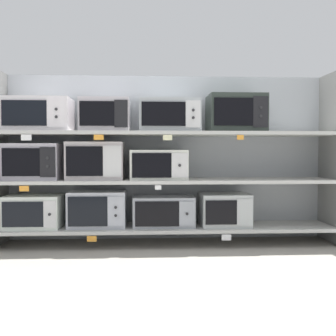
# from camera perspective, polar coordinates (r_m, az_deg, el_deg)

# --- Properties ---
(ground) EXTENTS (6.95, 6.00, 0.02)m
(ground) POSITION_cam_1_polar(r_m,az_deg,el_deg) (2.85, 1.15, -14.82)
(ground) COLOR gray
(back_panel) EXTENTS (3.15, 0.04, 1.55)m
(back_panel) POSITION_cam_1_polar(r_m,az_deg,el_deg) (3.99, -0.21, 1.44)
(back_panel) COLOR #9EA3A8
(back_panel) RESTS_ON ground
(upright_right) EXTENTS (0.05, 0.49, 1.55)m
(upright_right) POSITION_cam_1_polar(r_m,az_deg,el_deg) (4.09, 21.56, 1.31)
(upright_right) COLOR slate
(upright_right) RESTS_ON ground
(shelf_0) EXTENTS (2.95, 0.49, 0.03)m
(shelf_0) POSITION_cam_1_polar(r_m,az_deg,el_deg) (3.78, 0.00, -8.15)
(shelf_0) COLOR beige
(shelf_0) RESTS_ON ground
(microwave_0) EXTENTS (0.47, 0.41, 0.29)m
(microwave_0) POSITION_cam_1_polar(r_m,az_deg,el_deg) (3.87, -17.79, -5.64)
(microwave_0) COLOR silver
(microwave_0) RESTS_ON shelf_0
(microwave_1) EXTENTS (0.50, 0.34, 0.32)m
(microwave_1) POSITION_cam_1_polar(r_m,az_deg,el_deg) (3.77, -9.63, -5.54)
(microwave_1) COLOR #B2B6C1
(microwave_1) RESTS_ON shelf_0
(microwave_2) EXTENTS (0.54, 0.34, 0.27)m
(microwave_2) POSITION_cam_1_polar(r_m,az_deg,el_deg) (3.75, -0.63, -5.94)
(microwave_2) COLOR #9FA4AD
(microwave_2) RESTS_ON shelf_0
(microwave_3) EXTENTS (0.43, 0.39, 0.29)m
(microwave_3) POSITION_cam_1_polar(r_m,az_deg,el_deg) (3.82, 7.74, -5.64)
(microwave_3) COLOR #B2B8B7
(microwave_3) RESTS_ON shelf_0
(price_tag_0) EXTENTS (0.08, 0.00, 0.05)m
(price_tag_0) POSITION_cam_1_polar(r_m,az_deg,el_deg) (3.57, -10.41, -9.52)
(price_tag_0) COLOR orange
(price_tag_1) EXTENTS (0.08, 0.00, 0.05)m
(price_tag_1) POSITION_cam_1_polar(r_m,az_deg,el_deg) (3.61, 8.01, -9.40)
(price_tag_1) COLOR white
(shelf_1) EXTENTS (2.95, 0.49, 0.03)m
(shelf_1) POSITION_cam_1_polar(r_m,az_deg,el_deg) (3.73, 0.00, -1.76)
(shelf_1) COLOR beige
(microwave_4) EXTENTS (0.47, 0.37, 0.32)m
(microwave_4) POSITION_cam_1_polar(r_m,az_deg,el_deg) (3.84, -17.90, 0.83)
(microwave_4) COLOR #BBB6C2
(microwave_4) RESTS_ON shelf_1
(microwave_5) EXTENTS (0.49, 0.37, 0.33)m
(microwave_5) POSITION_cam_1_polar(r_m,az_deg,el_deg) (3.74, -9.87, 0.98)
(microwave_5) COLOR #BCB3B5
(microwave_5) RESTS_ON shelf_1
(microwave_6) EXTENTS (0.50, 0.40, 0.26)m
(microwave_6) POSITION_cam_1_polar(r_m,az_deg,el_deg) (3.72, -1.30, 0.46)
(microwave_6) COLOR silver
(microwave_6) RESTS_ON shelf_1
(price_tag_2) EXTENTS (0.08, 0.00, 0.05)m
(price_tag_2) POSITION_cam_1_polar(r_m,az_deg,el_deg) (3.62, -19.11, -2.68)
(price_tag_2) COLOR orange
(price_tag_3) EXTENTS (0.05, 0.00, 0.04)m
(price_tag_3) POSITION_cam_1_polar(r_m,az_deg,el_deg) (3.48, -1.36, -2.68)
(price_tag_3) COLOR white
(shelf_2) EXTENTS (2.95, 0.49, 0.03)m
(shelf_2) POSITION_cam_1_polar(r_m,az_deg,el_deg) (3.73, 0.00, 4.71)
(shelf_2) COLOR beige
(microwave_7) EXTENTS (0.56, 0.39, 0.29)m
(microwave_7) POSITION_cam_1_polar(r_m,az_deg,el_deg) (3.84, -17.28, 6.95)
(microwave_7) COLOR silver
(microwave_7) RESTS_ON shelf_2
(microwave_8) EXTENTS (0.43, 0.42, 0.29)m
(microwave_8) POSITION_cam_1_polar(r_m,az_deg,el_deg) (3.74, -8.57, 7.10)
(microwave_8) COLOR #BEB7BD
(microwave_8) RESTS_ON shelf_2
(microwave_9) EXTENTS (0.53, 0.42, 0.29)m
(microwave_9) POSITION_cam_1_polar(r_m,az_deg,el_deg) (3.73, 0.16, 7.14)
(microwave_9) COLOR #A0A6A9
(microwave_9) RESTS_ON shelf_2
(microwave_10) EXTENTS (0.50, 0.39, 0.33)m
(microwave_10) POSITION_cam_1_polar(r_m,az_deg,el_deg) (3.82, 9.28, 7.35)
(microwave_10) COLOR #2B332E
(microwave_10) RESTS_ON shelf_2
(price_tag_4) EXTENTS (0.08, 0.00, 0.05)m
(price_tag_4) POSITION_cam_1_polar(r_m,az_deg,el_deg) (3.60, -18.85, 3.98)
(price_tag_4) COLOR white
(price_tag_5) EXTENTS (0.08, 0.00, 0.04)m
(price_tag_5) POSITION_cam_1_polar(r_m,az_deg,el_deg) (3.49, -9.48, 4.18)
(price_tag_5) COLOR orange
(price_tag_6) EXTENTS (0.08, 0.00, 0.04)m
(price_tag_6) POSITION_cam_1_polar(r_m,az_deg,el_deg) (3.47, -0.05, 4.20)
(price_tag_6) COLOR beige
(price_tag_7) EXTENTS (0.06, 0.00, 0.04)m
(price_tag_7) POSITION_cam_1_polar(r_m,az_deg,el_deg) (3.56, 9.89, 4.16)
(price_tag_7) COLOR orange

